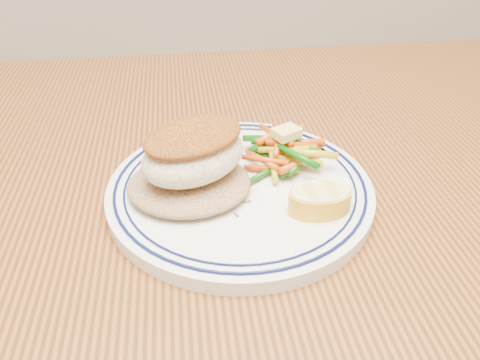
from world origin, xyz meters
name	(u,v)px	position (x,y,z in m)	size (l,w,h in m)	color
dining_table	(213,279)	(0.00, 0.00, 0.65)	(1.50, 0.90, 0.75)	#512910
plate	(240,189)	(0.03, 0.02, 0.76)	(0.27, 0.27, 0.02)	white
rice_pilaf	(189,181)	(-0.02, 0.01, 0.78)	(0.12, 0.11, 0.02)	olive
fish_fillet	(193,151)	(-0.01, 0.02, 0.81)	(0.13, 0.12, 0.05)	beige
vegetable_pile	(285,150)	(0.09, 0.06, 0.78)	(0.10, 0.10, 0.03)	gold
butter_pat	(286,133)	(0.09, 0.06, 0.80)	(0.03, 0.02, 0.01)	#EAD872
lemon_wedge	(320,199)	(0.10, -0.03, 0.78)	(0.06, 0.06, 0.02)	yellow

